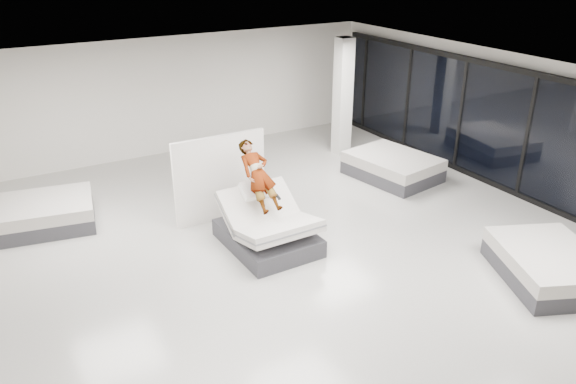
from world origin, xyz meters
The scene contains 10 objects.
room centered at (0.00, 0.00, 1.60)m, with size 14.00×14.04×3.20m.
hero_bed centered at (-0.29, 0.83, 0.38)m, with size 1.53×1.99×1.19m.
person centered at (-0.29, 1.15, 1.19)m, with size 0.57×0.37×1.55m, color slate.
remote centered at (-0.07, 0.80, 1.02)m, with size 0.05×0.14×0.03m, color black.
divider_panel centered at (-0.56, 2.42, 0.93)m, with size 2.04×0.09×1.86m, color white.
flat_bed_right_far centered at (4.09, 2.36, 0.29)m, with size 1.91×2.35×0.58m.
flat_bed_right_near centered at (3.42, -2.68, 0.28)m, with size 2.22×2.48×0.56m.
flat_bed_left_far centered at (-3.99, 3.92, 0.28)m, with size 2.31×1.89×0.57m.
column centered at (4.00, 4.50, 1.60)m, with size 0.40×0.40×3.20m, color silver.
storefront_glazing centered at (5.90, 0.00, 1.45)m, with size 0.12×13.40×2.92m.
Camera 1 is at (-4.76, -7.71, 5.46)m, focal length 35.00 mm.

